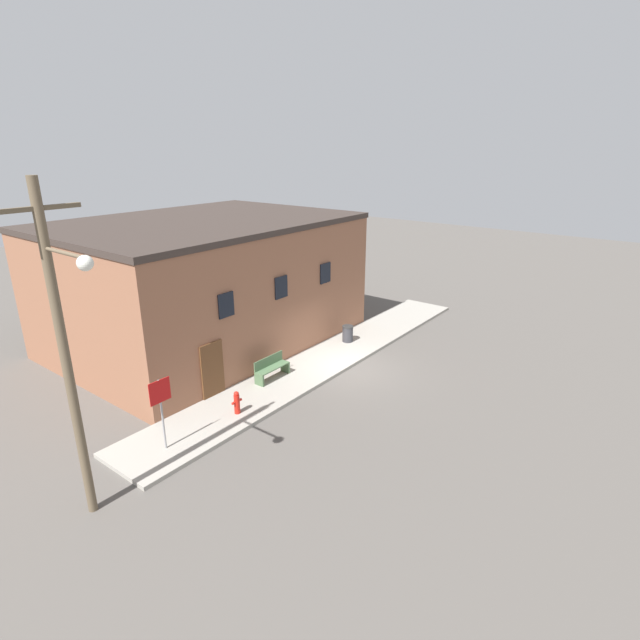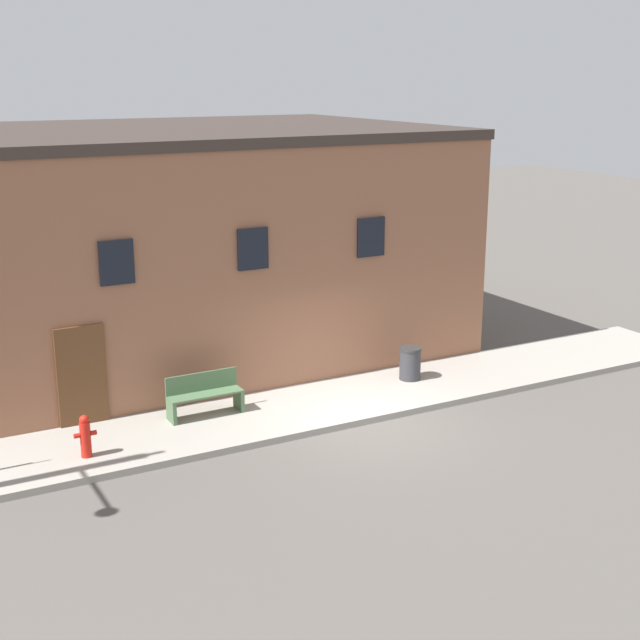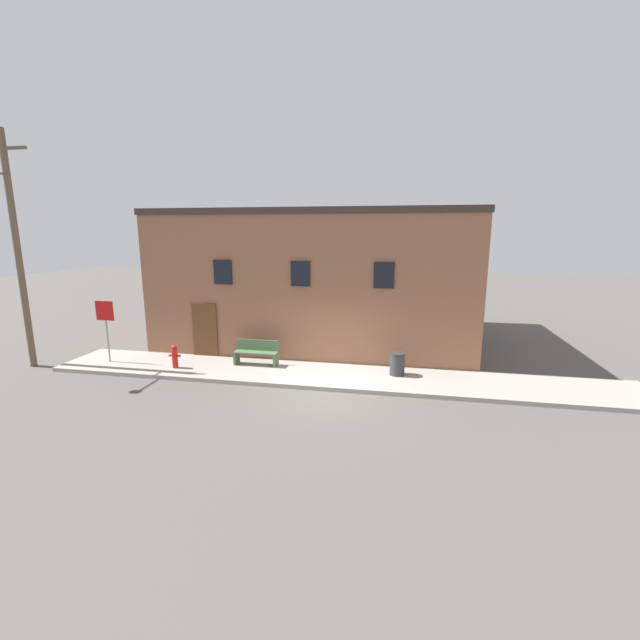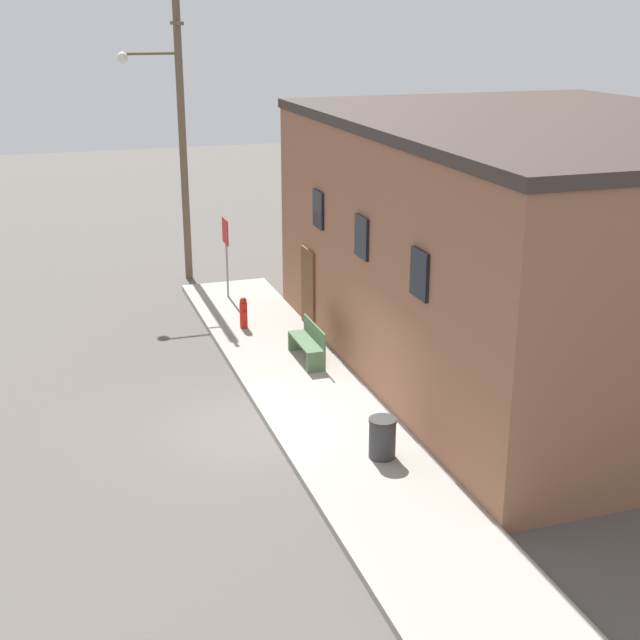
% 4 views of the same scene
% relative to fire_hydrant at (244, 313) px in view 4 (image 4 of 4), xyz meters
% --- Properties ---
extents(ground_plane, '(80.00, 80.00, 0.00)m').
position_rel_fire_hydrant_xyz_m(ground_plane, '(5.57, -0.88, -0.55)').
color(ground_plane, '#56514C').
extents(sidewalk, '(19.72, 2.55, 0.14)m').
position_rel_fire_hydrant_xyz_m(sidewalk, '(5.57, 0.39, -0.48)').
color(sidewalk, '#9E998E').
rests_on(sidewalk, ground).
extents(brick_building, '(12.81, 9.37, 5.73)m').
position_rel_fire_hydrant_xyz_m(brick_building, '(4.20, 6.29, 2.31)').
color(brick_building, '#8E5B42').
rests_on(brick_building, ground).
extents(fire_hydrant, '(0.42, 0.20, 0.82)m').
position_rel_fire_hydrant_xyz_m(fire_hydrant, '(0.00, 0.00, 0.00)').
color(fire_hydrant, red).
rests_on(fire_hydrant, sidewalk).
extents(stop_sign, '(0.71, 0.06, 2.28)m').
position_rel_fire_hydrant_xyz_m(stop_sign, '(-2.77, 0.19, 1.20)').
color(stop_sign, gray).
rests_on(stop_sign, sidewalk).
extents(bench, '(1.57, 0.44, 0.89)m').
position_rel_fire_hydrant_xyz_m(bench, '(2.71, 0.92, 0.03)').
color(bench, '#4C6B47').
rests_on(bench, sidewalk).
extents(trash_bin, '(0.52, 0.52, 0.77)m').
position_rel_fire_hydrant_xyz_m(trash_bin, '(7.74, 0.75, -0.03)').
color(trash_bin, '#333338').
rests_on(trash_bin, sidewalk).
extents(utility_pole, '(1.80, 1.87, 8.27)m').
position_rel_fire_hydrant_xyz_m(utility_pole, '(-5.48, -0.57, 3.94)').
color(utility_pole, brown).
rests_on(utility_pole, ground).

